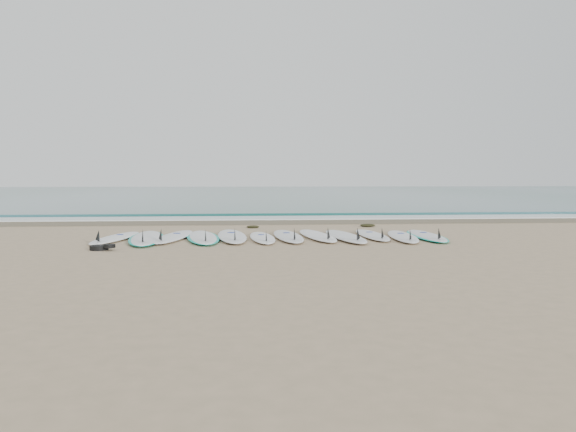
{
  "coord_description": "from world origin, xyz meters",
  "views": [
    {
      "loc": [
        -0.69,
        -11.46,
        1.27
      ],
      "look_at": [
        0.35,
        0.95,
        0.4
      ],
      "focal_mm": 35.0,
      "sensor_mm": 36.0,
      "label": 1
    }
  ],
  "objects": [
    {
      "name": "leash_coil",
      "position": [
        -3.11,
        -1.55,
        0.05
      ],
      "size": [
        0.46,
        0.36,
        0.11
      ],
      "color": "black",
      "rests_on": "ground"
    },
    {
      "name": "surfboard_10",
      "position": [
        2.63,
        -0.23,
        0.05
      ],
      "size": [
        0.81,
        2.51,
        0.31
      ],
      "rotation": [
        0.0,
        0.0,
        -0.12
      ],
      "color": "white",
      "rests_on": "ground"
    },
    {
      "name": "wave_crest",
      "position": [
        0.0,
        7.0,
        0.05
      ],
      "size": [
        120.0,
        1.0,
        0.1
      ],
      "primitive_type": "cube",
      "color": "#235758",
      "rests_on": "ground"
    },
    {
      "name": "surfboard_6",
      "position": [
        0.28,
        0.01,
        0.06
      ],
      "size": [
        0.66,
        2.61,
        0.33
      ],
      "rotation": [
        0.0,
        0.0,
        0.05
      ],
      "color": "silver",
      "rests_on": "ground"
    },
    {
      "name": "surfboard_1",
      "position": [
        -2.59,
        -0.08,
        0.05
      ],
      "size": [
        0.96,
        2.88,
        0.36
      ],
      "rotation": [
        0.0,
        0.0,
        0.1
      ],
      "color": "white",
      "rests_on": "ground"
    },
    {
      "name": "surfboard_3",
      "position": [
        -1.47,
        -0.01,
        0.05
      ],
      "size": [
        0.96,
        2.73,
        0.34
      ],
      "rotation": [
        0.0,
        0.0,
        0.12
      ],
      "color": "white",
      "rests_on": "ground"
    },
    {
      "name": "surfboard_11",
      "position": [
        3.18,
        -0.08,
        0.05
      ],
      "size": [
        0.74,
        2.51,
        0.31
      ],
      "rotation": [
        0.0,
        0.0,
        -0.06
      ],
      "color": "silver",
      "rests_on": "ground"
    },
    {
      "name": "surfboard_5",
      "position": [
        -0.26,
        -0.18,
        0.05
      ],
      "size": [
        0.6,
        2.31,
        0.29
      ],
      "rotation": [
        0.0,
        0.0,
        0.05
      ],
      "color": "white",
      "rests_on": "ground"
    },
    {
      "name": "seaweed_near",
      "position": [
        -0.4,
        2.46,
        0.03
      ],
      "size": [
        0.32,
        0.25,
        0.06
      ],
      "primitive_type": "ellipsoid",
      "color": "black",
      "rests_on": "ground"
    },
    {
      "name": "ocean",
      "position": [
        0.0,
        32.5,
        0.01
      ],
      "size": [
        120.0,
        55.0,
        0.03
      ],
      "primitive_type": "cube",
      "color": "#235758",
      "rests_on": "ground"
    },
    {
      "name": "surfboard_4",
      "position": [
        -0.88,
        0.08,
        0.06
      ],
      "size": [
        0.77,
        2.8,
        0.35
      ],
      "rotation": [
        0.0,
        0.0,
        0.07
      ],
      "color": "white",
      "rests_on": "ground"
    },
    {
      "name": "surfboard_8",
      "position": [
        1.45,
        -0.15,
        0.06
      ],
      "size": [
        0.74,
        2.71,
        0.34
      ],
      "rotation": [
        0.0,
        0.0,
        0.07
      ],
      "color": "silver",
      "rests_on": "ground"
    },
    {
      "name": "surfboard_7",
      "position": [
        0.9,
        0.07,
        0.06
      ],
      "size": [
        0.78,
        2.61,
        0.33
      ],
      "rotation": [
        0.0,
        0.0,
        0.1
      ],
      "color": "white",
      "rests_on": "ground"
    },
    {
      "name": "surfboard_2",
      "position": [
        -2.08,
        0.09,
        0.06
      ],
      "size": [
        0.88,
        2.65,
        0.33
      ],
      "rotation": [
        0.0,
        0.0,
        -0.13
      ],
      "color": "white",
      "rests_on": "ground"
    },
    {
      "name": "surfboard_0",
      "position": [
        -3.23,
        0.0,
        0.05
      ],
      "size": [
        0.85,
        2.47,
        0.31
      ],
      "rotation": [
        0.0,
        0.0,
        -0.15
      ],
      "color": "white",
      "rests_on": "ground"
    },
    {
      "name": "ground",
      "position": [
        0.0,
        0.0,
        0.0
      ],
      "size": [
        120.0,
        120.0,
        0.0
      ],
      "primitive_type": "plane",
      "color": "tan"
    },
    {
      "name": "surfboard_9",
      "position": [
        2.07,
        0.11,
        0.05
      ],
      "size": [
        0.51,
        2.4,
        0.31
      ],
      "rotation": [
        0.0,
        0.0,
        -0.0
      ],
      "color": "white",
      "rests_on": "ground"
    },
    {
      "name": "foam_band",
      "position": [
        0.0,
        5.5,
        0.02
      ],
      "size": [
        120.0,
        1.4,
        0.04
      ],
      "primitive_type": "cube",
      "color": "silver",
      "rests_on": "ground"
    },
    {
      "name": "wet_sand_band",
      "position": [
        0.0,
        4.1,
        0.01
      ],
      "size": [
        120.0,
        1.8,
        0.01
      ],
      "primitive_type": "cube",
      "color": "brown",
      "rests_on": "ground"
    },
    {
      "name": "seaweed_far",
      "position": [
        2.53,
        2.56,
        0.04
      ],
      "size": [
        0.39,
        0.3,
        0.08
      ],
      "primitive_type": "ellipsoid",
      "color": "black",
      "rests_on": "ground"
    }
  ]
}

